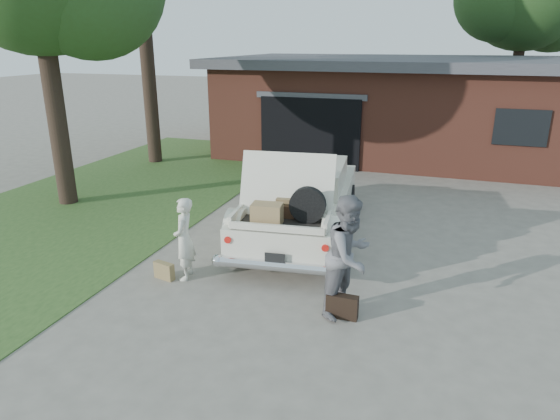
% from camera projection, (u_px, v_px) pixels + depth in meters
% --- Properties ---
extents(ground, '(90.00, 90.00, 0.00)m').
position_uv_depth(ground, '(269.00, 283.00, 8.41)').
color(ground, gray).
rests_on(ground, ground).
extents(grass_strip, '(6.00, 16.00, 0.02)m').
position_uv_depth(grass_strip, '(107.00, 199.00, 12.76)').
color(grass_strip, '#2D4C1E').
rests_on(grass_strip, ground).
extents(house, '(12.80, 7.80, 3.30)m').
position_uv_depth(house, '(403.00, 105.00, 17.86)').
color(house, brown).
rests_on(house, ground).
extents(sedan, '(2.50, 5.23, 2.03)m').
position_uv_depth(sedan, '(301.00, 200.00, 10.27)').
color(sedan, silver).
rests_on(sedan, ground).
extents(woman_left, '(0.46, 0.59, 1.43)m').
position_uv_depth(woman_left, '(184.00, 239.00, 8.36)').
color(woman_left, beige).
rests_on(woman_left, ground).
extents(woman_right, '(0.98, 1.09, 1.83)m').
position_uv_depth(woman_right, '(349.00, 256.00, 7.21)').
color(woman_right, slate).
rests_on(woman_right, ground).
extents(suitcase_left, '(0.40, 0.21, 0.30)m').
position_uv_depth(suitcase_left, '(164.00, 271.00, 8.50)').
color(suitcase_left, olive).
rests_on(suitcase_left, ground).
extents(suitcase_right, '(0.47, 0.15, 0.36)m').
position_uv_depth(suitcase_right, '(342.00, 307.00, 7.29)').
color(suitcase_right, black).
rests_on(suitcase_right, ground).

